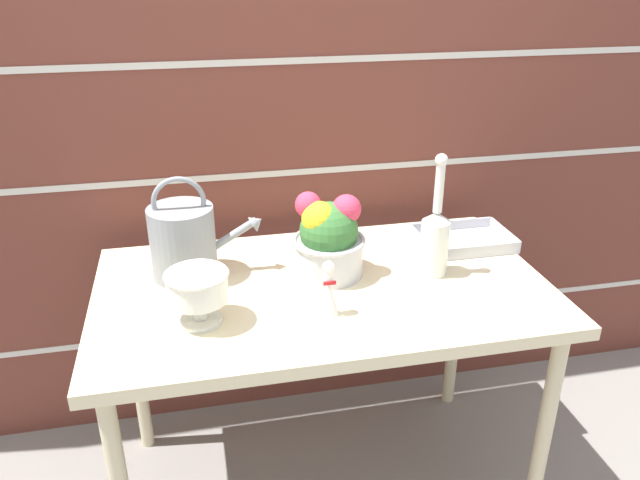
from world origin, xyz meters
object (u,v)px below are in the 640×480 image
at_px(watering_can, 184,240).
at_px(wire_tray, 463,241).
at_px(flower_planter, 328,238).
at_px(figurine_vase, 328,293).
at_px(crystal_pedestal_bowl, 198,290).
at_px(glass_decanter, 435,237).

height_order(watering_can, wire_tray, watering_can).
bearing_deg(flower_planter, wire_tray, 12.77).
height_order(watering_can, figurine_vase, watering_can).
distance_m(flower_planter, figurine_vase, 0.23).
height_order(crystal_pedestal_bowl, figurine_vase, figurine_vase).
bearing_deg(flower_planter, crystal_pedestal_bowl, -153.60).
relative_size(glass_decanter, figurine_vase, 2.38).
height_order(crystal_pedestal_bowl, glass_decanter, glass_decanter).
relative_size(watering_can, glass_decanter, 0.92).
relative_size(watering_can, figurine_vase, 2.18).
bearing_deg(flower_planter, figurine_vase, -102.56).
xyz_separation_m(figurine_vase, wire_tray, (0.51, 0.32, -0.05)).
relative_size(flower_planter, wire_tray, 0.84).
distance_m(glass_decanter, figurine_vase, 0.38).
bearing_deg(watering_can, wire_tray, 1.60).
height_order(watering_can, crystal_pedestal_bowl, watering_can).
distance_m(flower_planter, glass_decanter, 0.30).
bearing_deg(crystal_pedestal_bowl, flower_planter, 26.40).
distance_m(watering_can, flower_planter, 0.40).
bearing_deg(figurine_vase, wire_tray, 31.95).
distance_m(watering_can, glass_decanter, 0.71).
bearing_deg(wire_tray, flower_planter, -167.23).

